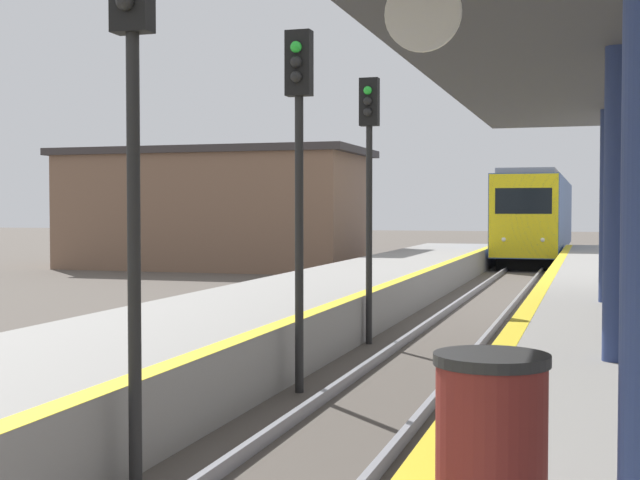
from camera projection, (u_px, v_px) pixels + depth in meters
name	position (u px, v px, depth m)	size (l,w,h in m)	color
train	(538.00, 217.00, 45.63)	(2.79, 21.14, 4.24)	black
signal_near	(132.00, 106.00, 7.90)	(0.36, 0.31, 5.04)	black
signal_mid	(299.00, 143.00, 12.33)	(0.36, 0.31, 5.04)	black
signal_far	(369.00, 160.00, 16.80)	(0.36, 0.31, 5.04)	black
station_canopy	(618.00, 44.00, 9.64)	(4.74, 19.26, 3.63)	navy
trash_bin	(491.00, 438.00, 4.70)	(0.62, 0.62, 0.91)	maroon
station_building	(215.00, 209.00, 38.63)	(13.10, 6.46, 5.12)	brown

